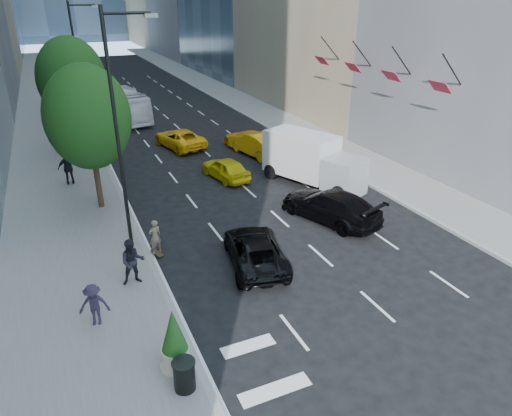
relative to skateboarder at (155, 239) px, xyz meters
name	(u,v)px	position (x,y,z in m)	size (l,w,h in m)	color
ground	(301,260)	(5.60, -3.00, -0.80)	(160.00, 160.00, 0.00)	black
sidewalk_left	(52,122)	(-3.40, 27.00, -0.72)	(6.00, 120.00, 0.15)	slate
sidewalk_right	(245,103)	(15.60, 27.00, -0.72)	(4.00, 120.00, 0.15)	slate
lamp_near	(120,122)	(-0.72, 1.00, 5.02)	(2.13, 0.22, 10.00)	black
lamp_far	(80,65)	(-0.72, 19.00, 5.02)	(2.13, 0.22, 10.00)	black
tree_near	(88,118)	(-1.60, 6.00, 4.17)	(4.20, 4.20, 7.46)	black
tree_mid	(72,80)	(-1.60, 16.00, 4.52)	(4.50, 4.50, 7.99)	black
tree_far	(63,66)	(-1.60, 29.00, 3.83)	(3.90, 3.90, 6.92)	black
traffic_signal	(67,59)	(-0.80, 37.00, 3.44)	(2.48, 0.53, 5.20)	black
facade_flags	(373,68)	(16.24, 7.00, 5.39)	(1.85, 13.30, 2.05)	black
skateboarder	(155,239)	(0.00, 0.00, 0.00)	(0.58, 0.38, 1.59)	brown
black_sedan_lincoln	(255,250)	(3.69, -2.41, -0.14)	(2.18, 4.73, 1.31)	black
black_sedan_mercedes	(330,205)	(8.88, -0.13, 0.00)	(2.24, 5.51, 1.60)	black
taxi_a	(226,168)	(6.10, 7.50, -0.13)	(1.58, 3.93, 1.34)	#D6BD0B
taxi_b	(257,144)	(9.80, 11.00, 0.03)	(1.75, 5.02, 1.65)	#FFB20D
taxi_c	(180,138)	(5.24, 15.00, -0.10)	(2.30, 4.99, 1.39)	yellow
taxi_d	(248,140)	(9.80, 12.50, -0.10)	(1.96, 4.81, 1.40)	#FFAB0D
city_bus	(117,103)	(2.40, 25.98, 0.68)	(2.48, 10.58, 2.95)	white
box_truck	(312,160)	(10.49, 4.51, 0.73)	(4.46, 6.65, 3.00)	silver
pedestrian_a	(133,262)	(-1.31, -2.03, 0.31)	(0.93, 0.72, 1.91)	black
pedestrian_b	(68,168)	(-2.86, 10.12, 0.36)	(1.18, 0.49, 2.01)	black
pedestrian_c	(94,305)	(-2.98, -3.99, 0.14)	(1.01, 0.58, 1.57)	#281F2F
trash_can	(184,376)	(-1.00, -8.00, -0.18)	(0.62, 0.62, 0.94)	black
planter_shrub	(174,341)	(-1.00, -7.07, 0.36)	(0.88, 0.88, 2.10)	#BBB39B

